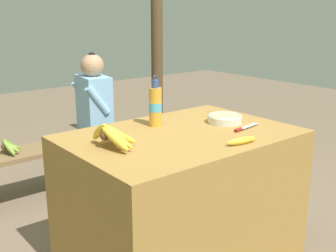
% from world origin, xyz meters
% --- Properties ---
extents(market_counter, '(1.25, 0.86, 0.79)m').
position_xyz_m(market_counter, '(0.00, 0.00, 0.39)').
color(market_counter, olive).
rests_on(market_counter, ground_plane).
extents(banana_bunch_ripe, '(0.18, 0.32, 0.14)m').
position_xyz_m(banana_bunch_ripe, '(-0.43, 0.03, 0.85)').
color(banana_bunch_ripe, '#4C381E').
rests_on(banana_bunch_ripe, market_counter).
extents(serving_bowl, '(0.21, 0.21, 0.05)m').
position_xyz_m(serving_bowl, '(0.35, 0.01, 0.82)').
color(serving_bowl, silver).
rests_on(serving_bowl, market_counter).
extents(water_bottle, '(0.07, 0.07, 0.30)m').
position_xyz_m(water_bottle, '(-0.02, 0.21, 0.91)').
color(water_bottle, gold).
rests_on(water_bottle, market_counter).
extents(loose_banana_front, '(0.19, 0.07, 0.04)m').
position_xyz_m(loose_banana_front, '(0.11, -0.34, 0.81)').
color(loose_banana_front, gold).
rests_on(loose_banana_front, market_counter).
extents(knife, '(0.23, 0.06, 0.02)m').
position_xyz_m(knife, '(0.32, -0.16, 0.80)').
color(knife, '#BCBCC1').
rests_on(knife, market_counter).
extents(wooden_bench, '(1.54, 0.32, 0.42)m').
position_xyz_m(wooden_bench, '(-0.13, 1.35, 0.35)').
color(wooden_bench, brown).
rests_on(wooden_bench, ground_plane).
extents(seated_vendor, '(0.43, 0.41, 1.12)m').
position_xyz_m(seated_vendor, '(0.14, 1.32, 0.64)').
color(seated_vendor, '#564C60').
rests_on(seated_vendor, ground_plane).
extents(banana_bunch_green, '(0.15, 0.25, 0.13)m').
position_xyz_m(banana_bunch_green, '(-0.52, 1.35, 0.48)').
color(banana_bunch_green, '#4C381E').
rests_on(banana_bunch_green, wooden_bench).
extents(support_post_far, '(0.11, 0.11, 2.45)m').
position_xyz_m(support_post_far, '(0.98, 1.50, 1.23)').
color(support_post_far, '#4C3823').
rests_on(support_post_far, ground_plane).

